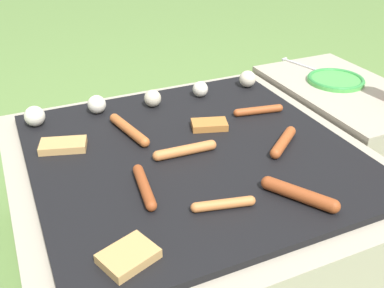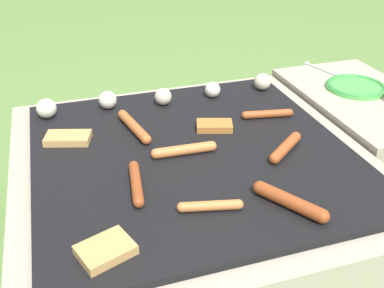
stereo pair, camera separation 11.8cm
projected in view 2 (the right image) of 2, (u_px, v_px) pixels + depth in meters
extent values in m
plane|color=#608442|center=(192.00, 255.00, 1.38)|extent=(14.00, 14.00, 0.00)
cube|color=#A89E8C|center=(192.00, 209.00, 1.29)|extent=(0.93, 0.93, 0.36)
cube|color=black|center=(192.00, 153.00, 1.20)|extent=(0.82, 0.82, 0.02)
cube|color=#A89E8C|center=(355.00, 143.00, 1.60)|extent=(0.38, 0.63, 0.38)
cylinder|color=#A34C23|center=(286.00, 147.00, 1.18)|extent=(0.12, 0.11, 0.03)
sphere|color=#A34C23|center=(275.00, 158.00, 1.13)|extent=(0.03, 0.03, 0.03)
sphere|color=#A34C23|center=(296.00, 137.00, 1.23)|extent=(0.03, 0.03, 0.03)
cylinder|color=#93421E|center=(136.00, 183.00, 1.04)|extent=(0.04, 0.15, 0.03)
sphere|color=#93421E|center=(134.00, 166.00, 1.10)|extent=(0.03, 0.03, 0.03)
sphere|color=#93421E|center=(139.00, 202.00, 0.98)|extent=(0.03, 0.03, 0.03)
cylinder|color=#93421E|center=(290.00, 201.00, 0.98)|extent=(0.11, 0.15, 0.03)
sphere|color=#93421E|center=(322.00, 216.00, 0.93)|extent=(0.03, 0.03, 0.03)
sphere|color=#93421E|center=(260.00, 188.00, 1.02)|extent=(0.03, 0.03, 0.03)
cylinder|color=#C6753D|center=(184.00, 150.00, 1.17)|extent=(0.15, 0.03, 0.03)
sphere|color=#C6753D|center=(156.00, 154.00, 1.15)|extent=(0.03, 0.03, 0.03)
sphere|color=#C6753D|center=(212.00, 146.00, 1.19)|extent=(0.03, 0.03, 0.03)
cylinder|color=#B7602D|center=(134.00, 126.00, 1.28)|extent=(0.06, 0.18, 0.03)
sphere|color=#B7602D|center=(123.00, 114.00, 1.35)|extent=(0.03, 0.03, 0.03)
sphere|color=#B7602D|center=(146.00, 139.00, 1.22)|extent=(0.03, 0.03, 0.03)
cylinder|color=#A34C23|center=(267.00, 114.00, 1.36)|extent=(0.14, 0.05, 0.02)
sphere|color=#A34C23|center=(245.00, 115.00, 1.35)|extent=(0.02, 0.02, 0.02)
sphere|color=#A34C23|center=(289.00, 113.00, 1.36)|extent=(0.02, 0.02, 0.02)
cylinder|color=#C6753D|center=(210.00, 206.00, 0.97)|extent=(0.13, 0.05, 0.02)
sphere|color=#C6753D|center=(238.00, 204.00, 0.97)|extent=(0.02, 0.02, 0.02)
sphere|color=#C6753D|center=(182.00, 207.00, 0.97)|extent=(0.02, 0.02, 0.02)
cube|color=tan|center=(68.00, 138.00, 1.23)|extent=(0.14, 0.10, 0.02)
cube|color=#B27033|center=(214.00, 126.00, 1.29)|extent=(0.12, 0.09, 0.02)
cube|color=tan|center=(106.00, 250.00, 0.86)|extent=(0.12, 0.11, 0.02)
sphere|color=silver|center=(46.00, 108.00, 1.35)|extent=(0.06, 0.06, 0.06)
sphere|color=silver|center=(108.00, 100.00, 1.40)|extent=(0.06, 0.06, 0.06)
sphere|color=beige|center=(164.00, 96.00, 1.43)|extent=(0.05, 0.05, 0.05)
sphere|color=silver|center=(213.00, 90.00, 1.48)|extent=(0.05, 0.05, 0.05)
sphere|color=beige|center=(263.00, 82.00, 1.53)|extent=(0.06, 0.06, 0.06)
cylinder|color=#4CB24C|center=(356.00, 87.00, 1.55)|extent=(0.20, 0.20, 0.01)
torus|color=#338C3F|center=(356.00, 86.00, 1.55)|extent=(0.20, 0.20, 0.01)
cylinder|color=silver|center=(328.00, 72.00, 1.68)|extent=(0.06, 0.21, 0.01)
cube|color=silver|center=(307.00, 63.00, 1.76)|extent=(0.03, 0.01, 0.01)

